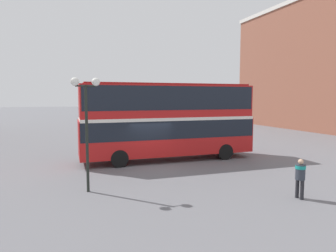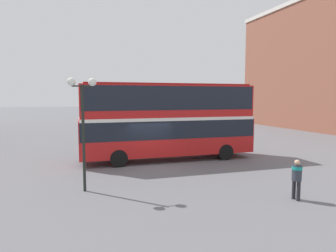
# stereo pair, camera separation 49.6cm
# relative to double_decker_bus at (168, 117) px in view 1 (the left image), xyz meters

# --- Properties ---
(ground_plane) EXTENTS (240.00, 240.00, 0.00)m
(ground_plane) POSITION_rel_double_decker_bus_xyz_m (-1.50, -1.16, -2.78)
(ground_plane) COLOR slate
(double_decker_bus) EXTENTS (11.07, 2.79, 4.87)m
(double_decker_bus) POSITION_rel_double_decker_bus_xyz_m (0.00, 0.00, 0.00)
(double_decker_bus) COLOR red
(double_decker_bus) RESTS_ON ground_plane
(pedestrian_foreground) EXTENTS (0.41, 0.41, 1.60)m
(pedestrian_foreground) POSITION_rel_double_decker_bus_xyz_m (2.38, -8.78, -1.80)
(pedestrian_foreground) COLOR #232328
(pedestrian_foreground) RESTS_ON ground_plane
(parked_car_kerb_near) EXTENTS (4.30, 2.46, 1.58)m
(parked_car_kerb_near) POSITION_rel_double_decker_bus_xyz_m (8.01, 11.37, -1.99)
(parked_car_kerb_near) COLOR black
(parked_car_kerb_near) RESTS_ON ground_plane
(street_lamp_twin_globe) EXTENTS (1.19, 0.35, 4.83)m
(street_lamp_twin_globe) POSITION_rel_double_decker_bus_xyz_m (-5.44, -5.00, 0.84)
(street_lamp_twin_globe) COLOR black
(street_lamp_twin_globe) RESTS_ON ground_plane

